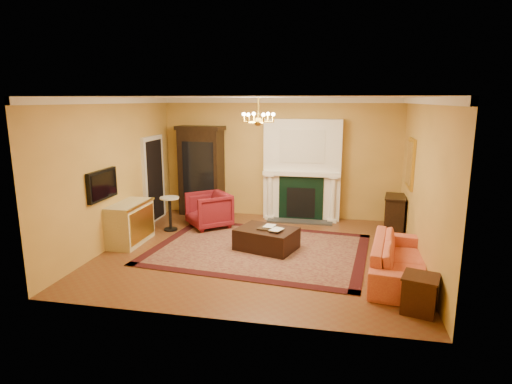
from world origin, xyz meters
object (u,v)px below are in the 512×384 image
(end_table, at_px, (420,295))
(leather_ottoman, at_px, (267,239))
(pedestal_table, at_px, (170,211))
(console_table, at_px, (395,215))
(coral_sofa, at_px, (400,253))
(china_cabinet, at_px, (201,173))
(commode, at_px, (130,223))
(wingback_armchair, at_px, (209,209))

(end_table, height_order, leather_ottoman, end_table)
(pedestal_table, height_order, console_table, console_table)
(pedestal_table, height_order, coral_sofa, coral_sofa)
(china_cabinet, distance_m, end_table, 6.55)
(commode, bearing_deg, end_table, -19.96)
(commode, height_order, coral_sofa, coral_sofa)
(commode, height_order, console_table, commode)
(end_table, bearing_deg, pedestal_table, 149.30)
(china_cabinet, xyz_separation_m, pedestal_table, (-0.26, -1.51, -0.65))
(pedestal_table, distance_m, console_table, 5.12)
(china_cabinet, distance_m, leather_ottoman, 3.29)
(pedestal_table, bearing_deg, china_cabinet, 80.17)
(china_cabinet, height_order, wingback_armchair, china_cabinet)
(wingback_armchair, relative_size, commode, 0.78)
(wingback_armchair, bearing_deg, console_table, 55.66)
(leather_ottoman, bearing_deg, console_table, 50.25)
(coral_sofa, height_order, leather_ottoman, coral_sofa)
(leather_ottoman, bearing_deg, end_table, -22.21)
(china_cabinet, bearing_deg, pedestal_table, -93.00)
(coral_sofa, bearing_deg, wingback_armchair, 69.39)
(console_table, bearing_deg, wingback_armchair, -166.24)
(coral_sofa, bearing_deg, console_table, 3.39)
(wingback_armchair, distance_m, console_table, 4.27)
(commode, bearing_deg, pedestal_table, 64.65)
(leather_ottoman, bearing_deg, china_cabinet, 149.62)
(pedestal_table, height_order, commode, commode)
(wingback_armchair, distance_m, leather_ottoman, 2.05)
(china_cabinet, distance_m, pedestal_table, 1.67)
(wingback_armchair, height_order, end_table, wingback_armchair)
(wingback_armchair, xyz_separation_m, console_table, (4.24, 0.46, -0.05))
(pedestal_table, relative_size, coral_sofa, 0.35)
(end_table, xyz_separation_m, leather_ottoman, (-2.58, 2.12, -0.03))
(commode, relative_size, console_table, 1.43)
(coral_sofa, height_order, console_table, coral_sofa)
(china_cabinet, relative_size, end_table, 4.26)
(coral_sofa, bearing_deg, leather_ottoman, 76.89)
(commode, relative_size, leather_ottoman, 1.03)
(china_cabinet, relative_size, leather_ottoman, 1.95)
(console_table, bearing_deg, pedestal_table, -162.57)
(end_table, bearing_deg, china_cabinet, 136.56)
(china_cabinet, distance_m, wingback_armchair, 1.38)
(console_table, relative_size, leather_ottoman, 0.72)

